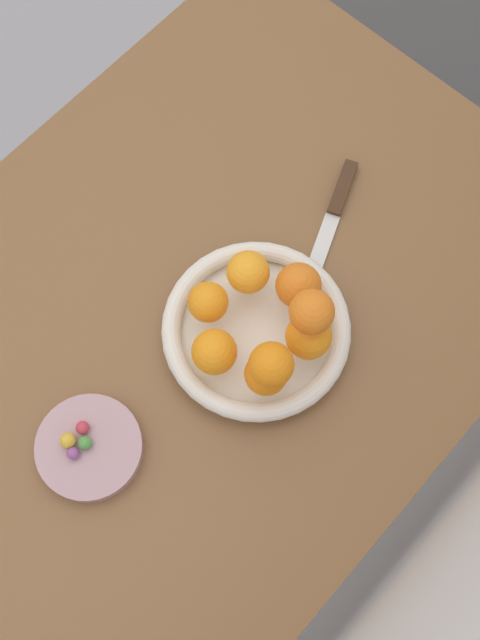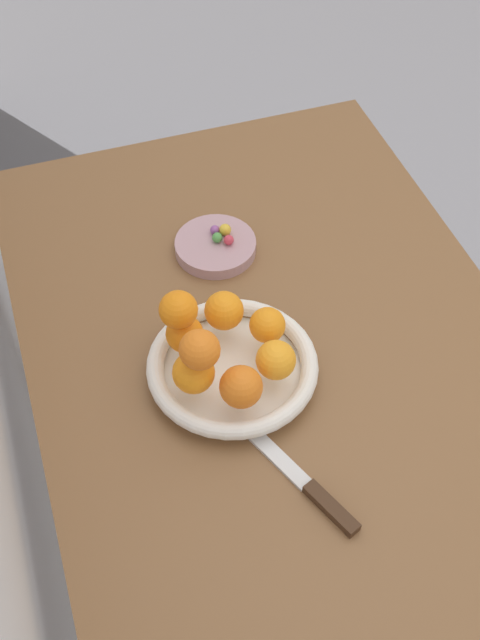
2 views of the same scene
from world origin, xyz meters
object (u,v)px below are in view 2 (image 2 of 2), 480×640
orange_2 (241,387)px  candy_ball_3 (217,238)px  orange_5 (224,311)px  knife (299,478)px  orange_7 (200,350)px  candy_ball_2 (215,230)px  orange_4 (267,325)px  fruit_bowl (232,367)px  orange_3 (276,360)px  orange_6 (178,308)px  orange_1 (194,373)px  dining_table (272,373)px  candy_ball_0 (229,240)px  candy_dish (215,246)px  orange_0 (185,335)px  candy_ball_1 (225,230)px

orange_2 → candy_ball_3: size_ratio=3.44×
orange_5 → knife: orange_5 is taller
orange_7 → candy_ball_2: orange_7 is taller
candy_ball_2 → knife: bearing=176.6°
orange_4 → candy_ball_3: orange_4 is taller
orange_7 → fruit_bowl: bearing=-58.4°
orange_3 → orange_6: bearing=51.8°
orange_1 → orange_4: orange_1 is taller
dining_table → candy_ball_3: 0.25m
candy_ball_0 → candy_ball_3: 0.02m
candy_ball_0 → orange_6: bearing=145.2°
candy_ball_2 → candy_ball_3: 0.02m
dining_table → candy_dish: 0.24m
orange_0 → candy_ball_2: (0.24, -0.12, -0.04)m
fruit_bowl → candy_dish: fruit_bowl is taller
orange_5 → orange_3: bearing=-159.3°
fruit_bowl → orange_3: bearing=-128.1°
orange_3 → candy_ball_3: size_ratio=3.27×
orange_0 → orange_2: bearing=-157.6°
orange_4 → orange_0: bearing=80.5°
candy_dish → orange_5: (-0.19, 0.05, 0.06)m
orange_1 → orange_7: orange_7 is taller
fruit_bowl → candy_ball_3: size_ratio=14.35×
knife → orange_4: bearing=-8.0°
orange_6 → candy_ball_2: bearing=-28.3°
candy_dish → candy_ball_2: 0.03m
orange_5 → candy_ball_2: orange_5 is taller
candy_ball_1 → orange_0: bearing=149.6°
orange_6 → fruit_bowl: bearing=-128.3°
orange_2 → orange_3: orange_2 is taller
candy_ball_1 → candy_ball_2: size_ratio=1.25×
orange_7 → orange_5: bearing=-32.5°
orange_5 → orange_7: (-0.11, 0.07, 0.06)m
orange_4 → knife: 0.23m
candy_dish → orange_1: 0.32m
orange_5 → candy_ball_1: (0.20, -0.07, -0.04)m
candy_ball_2 → candy_ball_3: size_ratio=0.93×
orange_1 → orange_5: bearing=-38.0°
candy_dish → candy_ball_3: bearing=-96.1°
candy_dish → candy_ball_2: (0.02, -0.01, 0.02)m
orange_3 → candy_ball_1: 0.32m
candy_ball_0 → orange_5: bearing=160.1°
dining_table → orange_5: orange_5 is taller
candy_dish → orange_1: (-0.29, 0.12, 0.06)m
orange_0 → orange_5: size_ratio=0.94×
fruit_bowl → orange_3: orange_3 is taller
dining_table → orange_3: bearing=160.3°
candy_dish → orange_4: size_ratio=2.56×
orange_6 → orange_0: bearing=-130.3°
candy_dish → knife: candy_dish is taller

